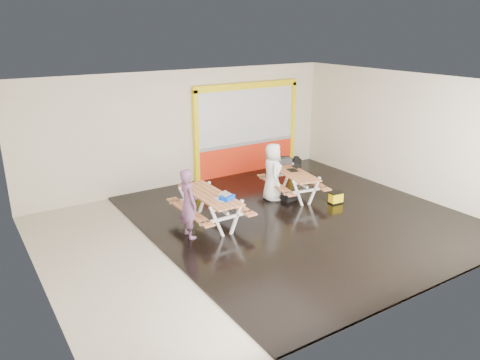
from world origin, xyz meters
TOP-DOWN VIEW (x-y plane):
  - room at (0.00, 0.00)m, footprint 10.02×8.02m
  - deck at (1.25, 0.00)m, footprint 7.50×7.98m
  - kiosk at (2.20, 3.93)m, footprint 3.88×0.16m
  - picnic_table_left at (-0.92, 0.83)m, footprint 1.43×2.08m
  - picnic_table_right at (2.01, 1.25)m, footprint 1.64×2.16m
  - person_left at (-1.68, 0.45)m, footprint 0.42×0.62m
  - person_right at (1.41, 1.41)m, footprint 0.81×0.95m
  - laptop_left at (-0.86, 0.36)m, footprint 0.35×0.32m
  - laptop_right at (2.10, 1.34)m, footprint 0.41×0.38m
  - blue_pouch at (-0.76, 0.29)m, footprint 0.41×0.36m
  - toolbox at (2.25, 1.98)m, footprint 0.47×0.29m
  - backpack at (2.73, 2.00)m, footprint 0.29×0.22m
  - dark_case at (1.74, 1.04)m, footprint 0.41×0.32m
  - fluke_bag at (2.67, 0.17)m, footprint 0.39×0.27m

SIDE VIEW (x-z plane):
  - deck at x=1.25m, z-range 0.00..0.05m
  - dark_case at x=1.74m, z-range 0.05..0.20m
  - fluke_bag at x=2.67m, z-range 0.04..0.36m
  - picnic_table_right at x=2.01m, z-range 0.21..1.00m
  - picnic_table_left at x=-0.92m, z-range 0.22..1.05m
  - backpack at x=2.73m, z-range 0.51..0.94m
  - person_right at x=1.41m, z-range 0.00..1.65m
  - laptop_right at x=2.10m, z-range 0.76..0.91m
  - person_left at x=-1.68m, z-range 0.04..1.69m
  - laptop_left at x=-0.86m, z-range 0.80..0.95m
  - blue_pouch at x=-0.76m, z-range 0.83..0.93m
  - toolbox at x=2.25m, z-range 0.76..1.01m
  - kiosk at x=2.20m, z-range -0.06..2.94m
  - room at x=0.00m, z-range -0.01..3.51m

